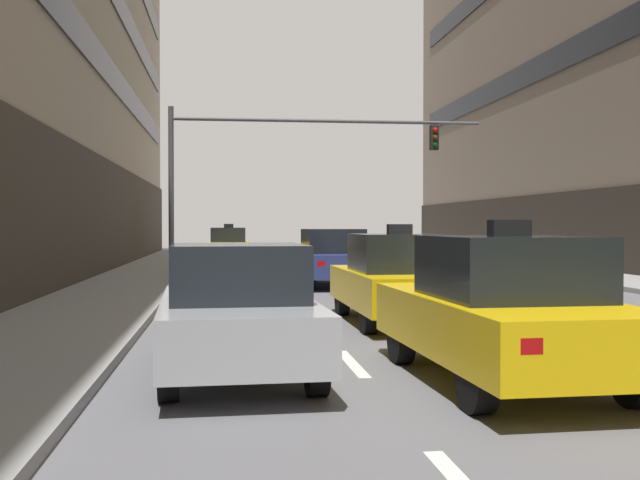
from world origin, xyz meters
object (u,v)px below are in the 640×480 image
taxi_driving_1 (504,311)px  car_driving_3 (237,311)px  taxi_driving_0 (398,279)px  taxi_driving_4 (229,245)px  traffic_signal_0 (278,155)px  car_driving_2 (332,258)px

taxi_driving_1 → car_driving_3: bearing=165.2°
taxi_driving_0 → taxi_driving_1: bearing=-89.8°
taxi_driving_4 → taxi_driving_0: bearing=-82.9°
traffic_signal_0 → taxi_driving_1: bearing=-85.4°
car_driving_3 → taxi_driving_4: taxi_driving_4 is taller
taxi_driving_1 → car_driving_3: (-3.04, 0.80, -0.05)m
taxi_driving_1 → taxi_driving_4: 29.81m
car_driving_2 → taxi_driving_4: taxi_driving_4 is taller
taxi_driving_0 → car_driving_3: taxi_driving_0 is taller
car_driving_2 → car_driving_3: (-3.00, -13.41, -0.06)m
taxi_driving_1 → taxi_driving_4: bearing=95.8°
car_driving_3 → car_driving_2: bearing=77.4°
taxi_driving_0 → car_driving_2: 8.76m
taxi_driving_4 → traffic_signal_0: size_ratio=0.43×
traffic_signal_0 → taxi_driving_0: bearing=-83.5°
taxi_driving_1 → car_driving_2: taxi_driving_1 is taller
traffic_signal_0 → taxi_driving_4: bearing=97.6°
car_driving_2 → taxi_driving_4: 15.73m
taxi_driving_4 → taxi_driving_1: bearing=-84.2°
car_driving_2 → taxi_driving_0: bearing=-89.9°
taxi_driving_4 → traffic_signal_0: 12.59m
taxi_driving_0 → taxi_driving_4: 24.39m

